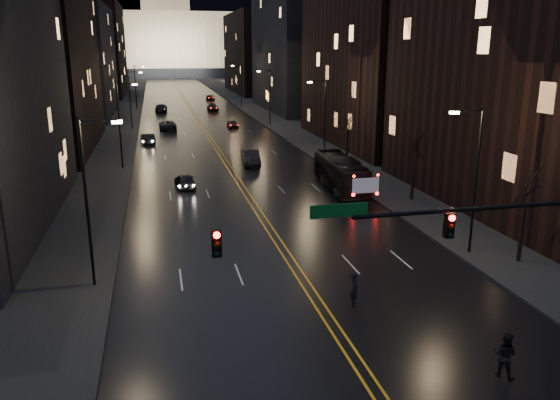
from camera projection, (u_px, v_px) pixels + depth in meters
ground at (358, 364)px, 21.82m from camera, size 900.00×900.00×0.00m
road at (183, 97)px, 143.97m from camera, size 20.00×320.00×0.02m
sidewalk_left at (128, 97)px, 140.96m from camera, size 8.00×320.00×0.16m
sidewalk_right at (235, 95)px, 146.94m from camera, size 8.00×320.00×0.16m
center_line at (183, 97)px, 143.96m from camera, size 0.62×320.00×0.01m
building_left_mid at (32, 33)px, 64.33m from camera, size 12.00×30.00×28.00m
building_left_far at (77, 61)px, 101.11m from camera, size 12.00×34.00×20.00m
building_left_dist at (99, 50)px, 145.67m from camera, size 12.00×40.00×24.00m
building_right_near at (529, 51)px, 41.89m from camera, size 12.00×26.00×24.00m
building_right_mid at (296, 45)px, 109.28m from camera, size 12.00×34.00×26.00m
building_right_dist at (254, 53)px, 154.91m from camera, size 12.00×40.00×22.00m
capitol at (167, 38)px, 252.14m from camera, size 90.00×50.00×58.50m
traffic_signal at (503, 233)px, 21.72m from camera, size 17.29×0.45×7.00m
streetlamp_right_near at (474, 174)px, 32.17m from camera, size 2.13×0.25×9.00m
streetlamp_left_near at (90, 194)px, 27.55m from camera, size 2.13×0.25×9.00m
streetlamp_right_mid at (323, 115)px, 60.36m from camera, size 2.13×0.25×9.00m
streetlamp_left_mid at (121, 121)px, 55.74m from camera, size 2.13×0.25×9.00m
streetlamp_right_far at (269, 94)px, 88.55m from camera, size 2.13×0.25×9.00m
streetlamp_left_far at (131, 97)px, 83.93m from camera, size 2.13×0.25×9.00m
streetlamp_right_dist at (240, 83)px, 116.73m from camera, size 2.13×0.25×9.00m
streetlamp_left_dist at (136, 85)px, 112.11m from camera, size 2.13×0.25×9.00m
tree_right_near at (527, 189)px, 30.91m from camera, size 2.40×2.40×6.65m
tree_right_mid at (415, 147)px, 44.06m from camera, size 2.40×2.40×6.65m
tree_right_far at (348, 122)px, 59.09m from camera, size 2.40×2.40×6.65m
bus at (341, 173)px, 48.66m from camera, size 3.20×10.83×2.98m
oncoming_car_a at (185, 181)px, 49.28m from camera, size 1.94×4.14×1.37m
oncoming_car_b at (148, 139)px, 72.11m from camera, size 2.03×4.51×1.44m
oncoming_car_c at (168, 125)px, 84.92m from camera, size 2.61×5.50×1.52m
oncoming_car_d at (161, 108)px, 109.07m from camera, size 2.60×5.69×1.61m
receding_car_a at (251, 158)px, 59.06m from camera, size 2.18×5.12×1.64m
receding_car_b at (232, 124)px, 86.69m from camera, size 1.57×3.77×1.27m
receding_car_c at (213, 107)px, 111.02m from camera, size 2.15×4.92×1.41m
receding_car_d at (210, 97)px, 134.56m from camera, size 2.41×4.62×1.24m
pedestrian_a at (354, 289)px, 26.65m from camera, size 0.57×0.71×1.70m
pedestrian_b at (505, 355)px, 20.79m from camera, size 0.96×1.00×1.85m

